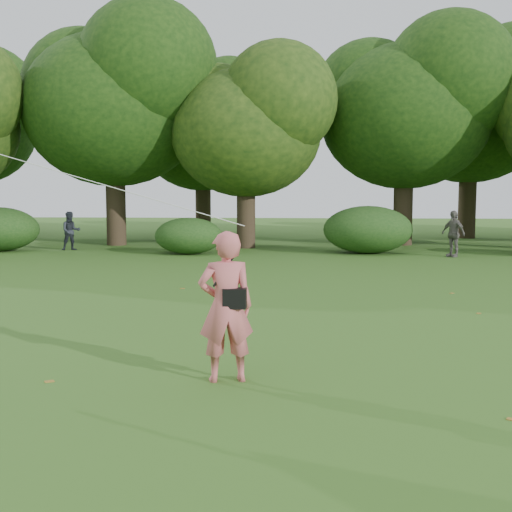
# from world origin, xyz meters

# --- Properties ---
(ground) EXTENTS (100.00, 100.00, 0.00)m
(ground) POSITION_xyz_m (0.00, 0.00, 0.00)
(ground) COLOR #265114
(ground) RESTS_ON ground
(man_kite_flyer) EXTENTS (0.81, 0.63, 1.97)m
(man_kite_flyer) POSITION_xyz_m (-0.63, 0.56, 0.99)
(man_kite_flyer) COLOR #CC6063
(man_kite_flyer) RESTS_ON ground
(bystander_left) EXTENTS (0.97, 0.89, 1.61)m
(bystander_left) POSITION_xyz_m (-9.15, 18.32, 0.80)
(bystander_left) COLOR #252932
(bystander_left) RESTS_ON ground
(bystander_right) EXTENTS (0.96, 1.06, 1.74)m
(bystander_right) POSITION_xyz_m (6.04, 16.74, 0.87)
(bystander_right) COLOR #635D58
(bystander_right) RESTS_ON ground
(crossbody_bag) EXTENTS (0.43, 0.20, 0.74)m
(crossbody_bag) POSITION_xyz_m (-0.51, 0.53, 1.12)
(crossbody_bag) COLOR black
(crossbody_bag) RESTS_ON ground
(tree_line) EXTENTS (54.70, 15.30, 9.48)m
(tree_line) POSITION_xyz_m (1.67, 22.88, 5.60)
(tree_line) COLOR #3A2D1E
(tree_line) RESTS_ON ground
(shrub_band) EXTENTS (39.15, 3.22, 1.88)m
(shrub_band) POSITION_xyz_m (-0.72, 17.60, 0.86)
(shrub_band) COLOR #264919
(shrub_band) RESTS_ON ground
(fallen_leaves) EXTENTS (7.27, 12.06, 0.01)m
(fallen_leaves) POSITION_xyz_m (1.07, 2.35, 0.01)
(fallen_leaves) COLOR olive
(fallen_leaves) RESTS_ON ground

